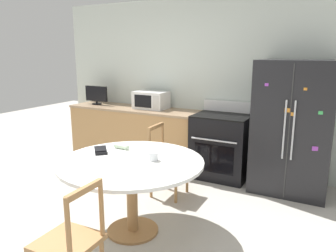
{
  "coord_description": "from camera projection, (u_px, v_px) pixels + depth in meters",
  "views": [
    {
      "loc": [
        1.89,
        -2.13,
        1.79
      ],
      "look_at": [
        0.14,
        1.15,
        0.95
      ],
      "focal_mm": 35.0,
      "sensor_mm": 36.0,
      "label": 1
    }
  ],
  "objects": [
    {
      "name": "kitchen_counter",
      "position": [
        135.0,
        134.0,
        5.47
      ],
      "size": [
        2.25,
        0.64,
        0.9
      ],
      "color": "#AD7F4C",
      "rests_on": "ground_plane"
    },
    {
      "name": "ground_plane",
      "position": [
        98.0,
        246.0,
        3.1
      ],
      "size": [
        14.0,
        14.0,
        0.0
      ],
      "primitive_type": "plane",
      "color": "#B2ADA3"
    },
    {
      "name": "folded_napkin",
      "position": [
        121.0,
        147.0,
        3.56
      ],
      "size": [
        0.17,
        0.06,
        0.05
      ],
      "color": "beige",
      "rests_on": "dining_table"
    },
    {
      "name": "dining_table",
      "position": [
        131.0,
        172.0,
        3.21
      ],
      "size": [
        1.42,
        1.42,
        0.76
      ],
      "color": "white",
      "rests_on": "ground_plane"
    },
    {
      "name": "wallet",
      "position": [
        101.0,
        151.0,
        3.39
      ],
      "size": [
        0.17,
        0.17,
        0.07
      ],
      "color": "black",
      "rests_on": "dining_table"
    },
    {
      "name": "refrigerator",
      "position": [
        293.0,
        127.0,
        4.19
      ],
      "size": [
        0.94,
        0.75,
        1.7
      ],
      "color": "black",
      "rests_on": "ground_plane"
    },
    {
      "name": "dining_chair_near",
      "position": [
        71.0,
        243.0,
        2.39
      ],
      "size": [
        0.43,
        0.43,
        0.9
      ],
      "rotation": [
        0.0,
        0.0,
        1.6
      ],
      "color": "#9E7042",
      "rests_on": "ground_plane"
    },
    {
      "name": "candle_glass",
      "position": [
        153.0,
        157.0,
        3.18
      ],
      "size": [
        0.1,
        0.1,
        0.08
      ],
      "color": "silver",
      "rests_on": "dining_table"
    },
    {
      "name": "oven_range",
      "position": [
        222.0,
        145.0,
        4.74
      ],
      "size": [
        0.78,
        0.68,
        1.08
      ],
      "color": "black",
      "rests_on": "ground_plane"
    },
    {
      "name": "dining_chair_far",
      "position": [
        167.0,
        162.0,
        4.13
      ],
      "size": [
        0.43,
        0.43,
        0.9
      ],
      "rotation": [
        0.0,
        0.0,
        4.74
      ],
      "color": "#9E7042",
      "rests_on": "ground_plane"
    },
    {
      "name": "countertop_tv",
      "position": [
        96.0,
        94.0,
        5.66
      ],
      "size": [
        0.44,
        0.16,
        0.32
      ],
      "color": "black",
      "rests_on": "kitchen_counter"
    },
    {
      "name": "back_wall",
      "position": [
        205.0,
        84.0,
        5.09
      ],
      "size": [
        5.2,
        0.1,
        2.6
      ],
      "color": "silver",
      "rests_on": "ground_plane"
    },
    {
      "name": "microwave",
      "position": [
        151.0,
        100.0,
        5.26
      ],
      "size": [
        0.53,
        0.35,
        0.28
      ],
      "color": "white",
      "rests_on": "kitchen_counter"
    }
  ]
}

